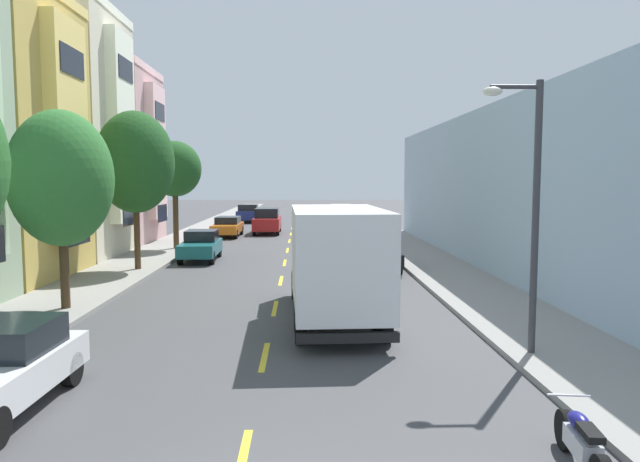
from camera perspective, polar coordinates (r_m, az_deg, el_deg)
name	(u,v)px	position (r m, az deg, el deg)	size (l,w,h in m)	color
ground_plane	(289,244)	(36.18, -3.13, -1.34)	(160.00, 160.00, 0.00)	#424244
sidewalk_left	(168,247)	(35.10, -14.89, -1.59)	(3.20, 120.00, 0.14)	gray
sidewalk_right	(406,247)	(34.73, 8.58, -1.55)	(3.20, 120.00, 0.14)	gray
lane_centerline_dashes	(286,256)	(30.72, -3.38, -2.49)	(0.14, 47.20, 0.01)	yellow
townhouse_fourth_cream	(13,137)	(33.72, -28.19, 8.20)	(11.36, 6.72, 12.86)	beige
townhouse_fifth_rose	(60,159)	(40.20, -24.43, 6.53)	(12.44, 6.72, 11.16)	#CC9E9E
apartment_block_opposite	(582,190)	(28.93, 24.60, 3.76)	(10.00, 36.00, 7.22)	#9EB7CC
street_tree_second	(61,179)	(19.03, -24.35, 4.75)	(3.07, 3.07, 6.02)	#47331E
street_tree_third	(135,162)	(26.36, -17.90, 6.50)	(3.37, 3.37, 6.90)	#47331E
street_tree_farthest	(175,169)	(33.87, -14.24, 5.96)	(3.01, 3.01, 6.14)	#47331E
street_lamp	(529,195)	(13.62, 20.05, 3.35)	(1.35, 0.28, 6.11)	#38383D
delivery_box_truck	(335,256)	(16.53, 1.47, -2.51)	(2.64, 7.50, 3.28)	white
parked_sedan_champagne	(360,235)	(34.44, 3.99, -0.42)	(1.93, 4.55, 1.43)	tan
parked_pickup_navy	(249,213)	(55.76, -7.04, 1.75)	(2.09, 5.33, 1.73)	navy
parked_sedan_orange	(228,226)	(41.53, -9.16, 0.47)	(1.89, 4.54, 1.43)	orange
parked_hatchback_teal	(201,245)	(29.58, -11.77, -1.42)	(1.82, 4.03, 1.50)	#195B60
parked_sedan_black	(377,253)	(26.17, 5.73, -2.19)	(1.92, 4.55, 1.43)	black
moving_red_sedan	(267,220)	(43.66, -5.26, 1.05)	(1.95, 4.80, 1.93)	#AD1E1E
parked_motorcycle	(582,444)	(9.22, 24.59, -18.72)	(0.62, 2.05, 0.90)	black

